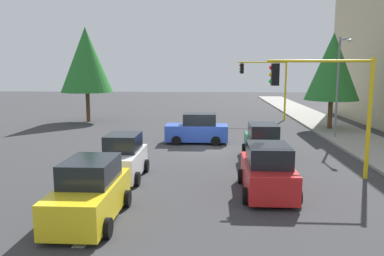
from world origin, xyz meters
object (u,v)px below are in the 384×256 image
object	(u,v)px
tree_roadside_mid	(333,67)
car_yellow	(90,193)
traffic_signal_near_left	(327,93)
car_white	(123,158)
car_green	(262,143)
car_red	(267,171)
car_blue	(197,129)
street_lamp_curbside	(340,77)
tree_opposite_side	(86,60)
traffic_signal_far_left	(267,78)

from	to	relation	value
tree_roadside_mid	car_yellow	bearing A→B (deg)	-34.43
traffic_signal_near_left	car_white	world-z (taller)	traffic_signal_near_left
car_green	car_red	size ratio (longest dim) A/B	1.00
car_blue	street_lamp_curbside	bearing A→B (deg)	99.55
car_green	car_red	distance (m)	5.81
car_blue	car_white	distance (m)	9.01
tree_roadside_mid	car_blue	bearing A→B (deg)	-59.95
car_blue	car_white	world-z (taller)	same
tree_opposite_side	car_blue	bearing A→B (deg)	46.75
traffic_signal_far_left	tree_roadside_mid	xyz separation A→B (m)	(6.00, 4.31, 1.05)
traffic_signal_near_left	car_white	xyz separation A→B (m)	(0.50, -8.99, -2.90)
car_green	traffic_signal_near_left	bearing A→B (deg)	33.92
tree_opposite_side	car_green	distance (m)	20.99
car_yellow	tree_roadside_mid	bearing A→B (deg)	145.57
tree_opposite_side	car_white	bearing A→B (deg)	22.47
street_lamp_curbside	car_yellow	distance (m)	19.81
street_lamp_curbside	tree_roadside_mid	xyz separation A→B (m)	(-4.39, 0.80, 0.70)
car_blue	car_green	bearing A→B (deg)	39.06
traffic_signal_far_left	car_red	bearing A→B (deg)	-7.34
traffic_signal_far_left	car_blue	size ratio (longest dim) A/B	1.39
car_blue	car_yellow	bearing A→B (deg)	-12.27
car_white	car_green	bearing A→B (deg)	120.45
car_blue	traffic_signal_far_left	bearing A→B (deg)	153.19
tree_opposite_side	car_red	world-z (taller)	tree_opposite_side
car_red	car_white	world-z (taller)	same
car_blue	tree_opposite_side	bearing A→B (deg)	-133.25
traffic_signal_far_left	tree_opposite_side	world-z (taller)	tree_opposite_side
traffic_signal_far_left	tree_roadside_mid	distance (m)	7.46
street_lamp_curbside	car_green	size ratio (longest dim) A/B	1.68
car_red	car_yellow	bearing A→B (deg)	-63.61
traffic_signal_near_left	street_lamp_curbside	bearing A→B (deg)	159.70
tree_roadside_mid	car_red	size ratio (longest dim) A/B	1.85
car_yellow	tree_opposite_side	bearing A→B (deg)	-161.73
car_red	car_yellow	xyz separation A→B (m)	(3.02, -6.09, -0.00)
tree_roadside_mid	tree_opposite_side	xyz separation A→B (m)	(-4.00, -21.00, 0.64)
tree_opposite_side	car_yellow	world-z (taller)	tree_opposite_side
tree_opposite_side	car_red	xyz separation A→B (m)	(20.35, 13.81, -4.78)
tree_opposite_side	tree_roadside_mid	bearing A→B (deg)	79.22
tree_roadside_mid	car_blue	size ratio (longest dim) A/B	1.89
tree_roadside_mid	car_white	size ratio (longest dim) A/B	2.13
street_lamp_curbside	car_green	bearing A→B (deg)	-43.49
car_green	car_yellow	distance (m)	11.02
car_white	car_red	bearing A→B (deg)	73.26
car_red	traffic_signal_far_left	bearing A→B (deg)	172.66
traffic_signal_near_left	tree_opposite_side	xyz separation A→B (m)	(-18.00, -16.64, 1.89)
car_yellow	traffic_signal_near_left	bearing A→B (deg)	121.07
street_lamp_curbside	tree_opposite_side	bearing A→B (deg)	-112.55
traffic_signal_near_left	car_white	bearing A→B (deg)	-86.82
tree_roadside_mid	traffic_signal_near_left	bearing A→B (deg)	-17.28
traffic_signal_near_left	car_yellow	size ratio (longest dim) A/B	1.29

